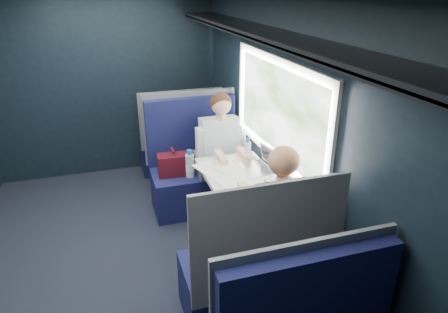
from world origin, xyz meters
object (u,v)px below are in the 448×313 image
object	(u,v)px
table	(238,184)
woman	(277,216)
seat_row_front	(180,142)
laptop	(263,162)
cup	(247,155)
seat_bay_far	(253,270)
seat_bay_near	(195,171)
bottle_small	(248,150)
man	(222,149)

from	to	relation	value
table	woman	bearing A→B (deg)	-84.55
seat_row_front	laptop	size ratio (longest dim) A/B	3.26
cup	seat_bay_far	bearing A→B (deg)	-107.92
seat_bay_near	bottle_small	bearing A→B (deg)	-52.20
seat_row_front	cup	xyz separation A→B (m)	(0.39, -1.46, 0.37)
table	seat_bay_far	size ratio (longest dim) A/B	0.79
seat_bay_far	man	world-z (taller)	man
table	man	size ratio (longest dim) A/B	0.76
laptop	table	bearing A→B (deg)	-163.26
seat_bay_near	woman	xyz separation A→B (m)	(0.26, -1.58, 0.31)
seat_bay_near	laptop	world-z (taller)	seat_bay_near
man	cup	bearing A→B (deg)	-68.55
seat_bay_far	bottle_small	distance (m)	1.35
seat_row_front	man	world-z (taller)	man
bottle_small	cup	world-z (taller)	bottle_small
seat_bay_near	bottle_small	distance (m)	0.79
man	laptop	xyz separation A→B (m)	(0.20, -0.62, 0.09)
bottle_small	cup	size ratio (longest dim) A/B	2.52
woman	cup	distance (m)	1.06
seat_bay_far	seat_row_front	xyz separation A→B (m)	(0.00, 2.67, -0.00)
seat_row_front	bottle_small	size ratio (longest dim) A/B	5.44
woman	cup	xyz separation A→B (m)	(0.14, 1.04, 0.05)
seat_bay_far	laptop	distance (m)	1.13
table	seat_bay_near	distance (m)	0.92
table	seat_row_front	xyz separation A→B (m)	(-0.18, 1.80, -0.25)
seat_bay_far	man	bearing A→B (deg)	80.97
table	seat_row_front	world-z (taller)	seat_row_front
seat_bay_far	woman	xyz separation A→B (m)	(0.25, 0.17, 0.31)
table	laptop	xyz separation A→B (m)	(0.27, 0.08, 0.15)
laptop	cup	xyz separation A→B (m)	(-0.06, 0.26, -0.03)
table	seat_bay_far	world-z (taller)	seat_bay_far
table	woman	world-z (taller)	woman
table	bottle_small	distance (m)	0.44
seat_bay_near	woman	world-z (taller)	woman
seat_bay_near	seat_row_front	size ratio (longest dim) A/B	1.09
bottle_small	man	bearing A→B (deg)	112.76
seat_bay_near	cup	size ratio (longest dim) A/B	14.89
seat_bay_near	laptop	size ratio (longest dim) A/B	3.54
seat_bay_near	man	distance (m)	0.43
woman	seat_bay_near	bearing A→B (deg)	99.40
seat_bay_far	laptop	xyz separation A→B (m)	(0.45, 0.96, 0.39)
woman	laptop	xyz separation A→B (m)	(0.20, 0.79, 0.08)
table	seat_bay_far	bearing A→B (deg)	-101.78
laptop	seat_bay_near	bearing A→B (deg)	120.54
man	table	bearing A→B (deg)	-95.52
table	cup	xyz separation A→B (m)	(0.21, 0.34, 0.12)
seat_row_front	man	xyz separation A→B (m)	(0.25, -1.10, 0.31)
woman	laptop	distance (m)	0.82
table	woman	xyz separation A→B (m)	(0.07, -0.71, 0.06)
man	woman	distance (m)	1.41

